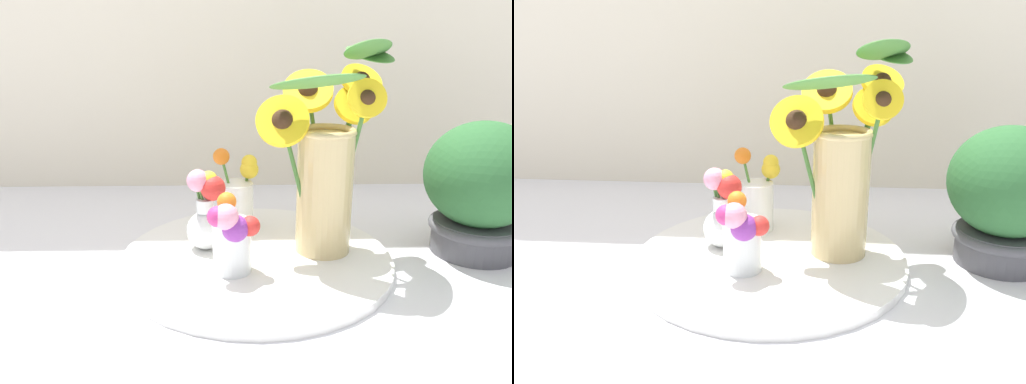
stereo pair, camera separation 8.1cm
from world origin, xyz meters
The scene contains 7 objects.
ground_plane centered at (0.00, 0.00, 0.00)m, with size 6.00×6.00×0.00m, color silver.
serving_tray centered at (0.03, 0.03, 0.01)m, with size 0.46×0.46×0.02m.
mason_jar_sunflowers centered at (0.14, 0.05, 0.17)m, with size 0.24×0.21×0.36m.
vase_small_center centered at (-0.01, -0.04, 0.08)m, with size 0.08×0.07×0.13m.
vase_bulb_right centered at (-0.06, 0.06, 0.08)m, with size 0.07×0.07×0.14m.
vase_small_back centered at (-0.01, 0.14, 0.08)m, with size 0.08×0.07×0.16m.
potted_plant centered at (0.41, 0.06, 0.12)m, with size 0.20×0.20×0.24m.
Camera 2 is at (0.09, -0.74, 0.38)m, focal length 35.00 mm.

